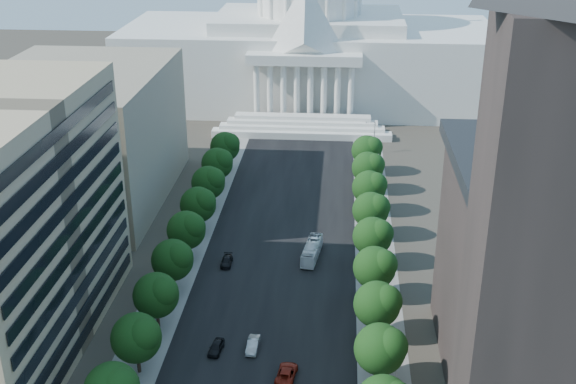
% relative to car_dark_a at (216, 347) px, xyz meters
% --- Properties ---
extents(road_asphalt, '(30.00, 260.00, 0.01)m').
position_rel_car_dark_a_xyz_m(road_asphalt, '(7.23, 48.02, -0.78)').
color(road_asphalt, black).
rests_on(road_asphalt, ground).
extents(sidewalk_left, '(8.00, 260.00, 0.02)m').
position_rel_car_dark_a_xyz_m(sidewalk_left, '(-11.77, 48.02, -0.78)').
color(sidewalk_left, gray).
rests_on(sidewalk_left, ground).
extents(sidewalk_right, '(8.00, 260.00, 0.02)m').
position_rel_car_dark_a_xyz_m(sidewalk_right, '(26.23, 48.02, -0.78)').
color(sidewalk_right, gray).
rests_on(sidewalk_right, ground).
extents(capitol, '(120.00, 56.00, 73.00)m').
position_rel_car_dark_a_xyz_m(capitol, '(7.23, 142.91, 19.23)').
color(capitol, white).
rests_on(capitol, ground).
extents(office_block_left_far, '(38.00, 52.00, 30.00)m').
position_rel_car_dark_a_xyz_m(office_block_left_far, '(-40.77, 58.02, 14.22)').
color(office_block_left_far, gray).
rests_on(office_block_left_far, ground).
extents(tree_l_c, '(7.79, 7.60, 9.97)m').
position_rel_car_dark_a_xyz_m(tree_l_c, '(-10.43, -6.18, 5.67)').
color(tree_l_c, '#33261C').
rests_on(tree_l_c, ground).
extents(tree_l_d, '(7.79, 7.60, 9.97)m').
position_rel_car_dark_a_xyz_m(tree_l_d, '(-10.43, 5.82, 5.67)').
color(tree_l_d, '#33261C').
rests_on(tree_l_d, ground).
extents(tree_l_e, '(7.79, 7.60, 9.97)m').
position_rel_car_dark_a_xyz_m(tree_l_e, '(-10.43, 17.82, 5.67)').
color(tree_l_e, '#33261C').
rests_on(tree_l_e, ground).
extents(tree_l_f, '(7.79, 7.60, 9.97)m').
position_rel_car_dark_a_xyz_m(tree_l_f, '(-10.43, 29.82, 5.67)').
color(tree_l_f, '#33261C').
rests_on(tree_l_f, ground).
extents(tree_l_g, '(7.79, 7.60, 9.97)m').
position_rel_car_dark_a_xyz_m(tree_l_g, '(-10.43, 41.82, 5.67)').
color(tree_l_g, '#33261C').
rests_on(tree_l_g, ground).
extents(tree_l_h, '(7.79, 7.60, 9.97)m').
position_rel_car_dark_a_xyz_m(tree_l_h, '(-10.43, 53.82, 5.67)').
color(tree_l_h, '#33261C').
rests_on(tree_l_h, ground).
extents(tree_l_i, '(7.79, 7.60, 9.97)m').
position_rel_car_dark_a_xyz_m(tree_l_i, '(-10.43, 65.82, 5.67)').
color(tree_l_i, '#33261C').
rests_on(tree_l_i, ground).
extents(tree_l_j, '(7.79, 7.60, 9.97)m').
position_rel_car_dark_a_xyz_m(tree_l_j, '(-10.43, 77.82, 5.67)').
color(tree_l_j, '#33261C').
rests_on(tree_l_j, ground).
extents(tree_r_c, '(7.79, 7.60, 9.97)m').
position_rel_car_dark_a_xyz_m(tree_r_c, '(25.57, -6.18, 5.67)').
color(tree_r_c, '#33261C').
rests_on(tree_r_c, ground).
extents(tree_r_d, '(7.79, 7.60, 9.97)m').
position_rel_car_dark_a_xyz_m(tree_r_d, '(25.57, 5.82, 5.67)').
color(tree_r_d, '#33261C').
rests_on(tree_r_d, ground).
extents(tree_r_e, '(7.79, 7.60, 9.97)m').
position_rel_car_dark_a_xyz_m(tree_r_e, '(25.57, 17.82, 5.67)').
color(tree_r_e, '#33261C').
rests_on(tree_r_e, ground).
extents(tree_r_f, '(7.79, 7.60, 9.97)m').
position_rel_car_dark_a_xyz_m(tree_r_f, '(25.57, 29.82, 5.67)').
color(tree_r_f, '#33261C').
rests_on(tree_r_f, ground).
extents(tree_r_g, '(7.79, 7.60, 9.97)m').
position_rel_car_dark_a_xyz_m(tree_r_g, '(25.57, 41.82, 5.67)').
color(tree_r_g, '#33261C').
rests_on(tree_r_g, ground).
extents(tree_r_h, '(7.79, 7.60, 9.97)m').
position_rel_car_dark_a_xyz_m(tree_r_h, '(25.57, 53.82, 5.67)').
color(tree_r_h, '#33261C').
rests_on(tree_r_h, ground).
extents(tree_r_i, '(7.79, 7.60, 9.97)m').
position_rel_car_dark_a_xyz_m(tree_r_i, '(25.57, 65.82, 5.67)').
color(tree_r_i, '#33261C').
rests_on(tree_r_i, ground).
extents(tree_r_j, '(7.79, 7.60, 9.97)m').
position_rel_car_dark_a_xyz_m(tree_r_j, '(25.57, 77.82, 5.67)').
color(tree_r_j, '#33261C').
rests_on(tree_r_j, ground).
extents(streetlight_b, '(2.61, 0.44, 9.00)m').
position_rel_car_dark_a_xyz_m(streetlight_b, '(27.13, -6.98, 5.04)').
color(streetlight_b, gray).
rests_on(streetlight_b, ground).
extents(streetlight_c, '(2.61, 0.44, 9.00)m').
position_rel_car_dark_a_xyz_m(streetlight_c, '(27.13, 18.02, 5.04)').
color(streetlight_c, gray).
rests_on(streetlight_c, ground).
extents(streetlight_d, '(2.61, 0.44, 9.00)m').
position_rel_car_dark_a_xyz_m(streetlight_d, '(27.13, 43.02, 5.04)').
color(streetlight_d, gray).
rests_on(streetlight_d, ground).
extents(streetlight_e, '(2.61, 0.44, 9.00)m').
position_rel_car_dark_a_xyz_m(streetlight_e, '(27.13, 68.02, 5.04)').
color(streetlight_e, gray).
rests_on(streetlight_e, ground).
extents(streetlight_f, '(2.61, 0.44, 9.00)m').
position_rel_car_dark_a_xyz_m(streetlight_f, '(27.13, 93.02, 5.04)').
color(streetlight_f, gray).
rests_on(streetlight_f, ground).
extents(car_dark_a, '(2.38, 4.77, 1.56)m').
position_rel_car_dark_a_xyz_m(car_dark_a, '(0.00, 0.00, 0.00)').
color(car_dark_a, black).
rests_on(car_dark_a, ground).
extents(car_silver, '(1.94, 5.05, 1.64)m').
position_rel_car_dark_a_xyz_m(car_silver, '(5.73, 1.03, 0.04)').
color(car_silver, '#ACAEB4').
rests_on(car_silver, ground).
extents(car_red, '(3.41, 6.22, 1.65)m').
position_rel_car_dark_a_xyz_m(car_red, '(11.62, -5.72, 0.05)').
color(car_red, maroon).
rests_on(car_red, ground).
extents(car_dark_b, '(2.03, 4.91, 1.42)m').
position_rel_car_dark_a_xyz_m(car_dark_b, '(-2.70, 27.98, -0.07)').
color(car_dark_b, black).
rests_on(car_dark_b, ground).
extents(city_bus, '(4.04, 11.39, 3.11)m').
position_rel_car_dark_a_xyz_m(city_bus, '(13.63, 32.13, 0.77)').
color(city_bus, white).
rests_on(city_bus, ground).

